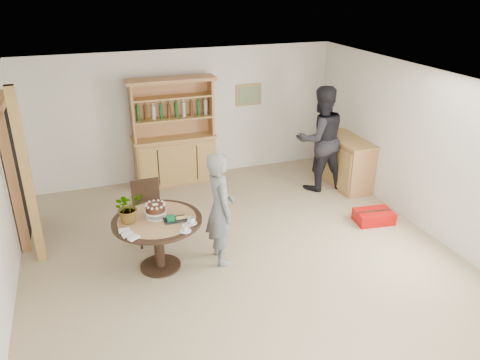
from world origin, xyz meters
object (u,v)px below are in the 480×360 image
(dining_table, at_px, (158,229))
(hutch, at_px, (174,149))
(sideboard, at_px, (346,162))
(adult_person, at_px, (320,139))
(teen_boy, at_px, (220,209))
(red_suitcase, at_px, (374,216))
(dining_chair, at_px, (148,207))

(dining_table, bearing_deg, hutch, 73.33)
(sideboard, height_order, adult_person, adult_person)
(teen_boy, bearing_deg, sideboard, -59.81)
(hutch, bearing_deg, teen_boy, -89.86)
(red_suitcase, bearing_deg, dining_chair, 176.04)
(adult_person, bearing_deg, hutch, -25.05)
(teen_boy, height_order, red_suitcase, teen_boy)
(teen_boy, distance_m, adult_person, 3.03)
(hutch, distance_m, red_suitcase, 3.87)
(red_suitcase, bearing_deg, adult_person, 105.64)
(sideboard, relative_size, red_suitcase, 1.95)
(dining_table, xyz_separation_m, dining_chair, (-0.00, 0.83, -0.07))
(adult_person, distance_m, red_suitcase, 1.78)
(hutch, distance_m, adult_person, 2.76)
(dining_chair, distance_m, red_suitcase, 3.65)
(sideboard, distance_m, adult_person, 0.76)
(dining_table, bearing_deg, adult_person, 26.31)
(hutch, height_order, dining_table, hutch)
(red_suitcase, bearing_deg, teen_boy, -168.04)
(sideboard, bearing_deg, dining_chair, -169.16)
(adult_person, bearing_deg, dining_chair, 13.94)
(hutch, height_order, adult_person, hutch)
(dining_table, xyz_separation_m, adult_person, (3.33, 1.64, 0.37))
(dining_chair, bearing_deg, sideboard, 9.32)
(dining_table, height_order, dining_chair, dining_chair)
(dining_table, distance_m, adult_person, 3.73)
(dining_chair, bearing_deg, hutch, 65.42)
(sideboard, bearing_deg, dining_table, -157.94)
(sideboard, relative_size, dining_table, 1.05)
(teen_boy, relative_size, adult_person, 0.83)
(adult_person, relative_size, red_suitcase, 3.02)
(dining_table, relative_size, red_suitcase, 1.85)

